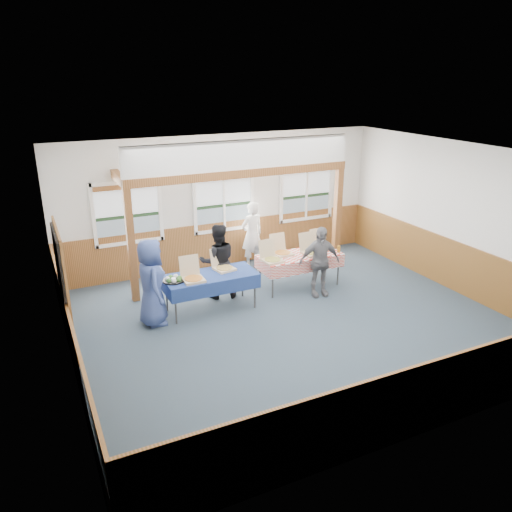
{
  "coord_description": "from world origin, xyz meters",
  "views": [
    {
      "loc": [
        -4.31,
        -7.45,
        4.52
      ],
      "look_at": [
        -0.31,
        1.0,
        1.08
      ],
      "focal_mm": 35.0,
      "sensor_mm": 36.0,
      "label": 1
    }
  ],
  "objects_px": {
    "man_blue": "(151,282)",
    "person_grey": "(319,262)",
    "woman_black": "(218,261)",
    "woman_white": "(252,235)",
    "table_right": "(300,257)",
    "table_left": "(210,277)"
  },
  "relations": [
    {
      "from": "woman_white",
      "to": "woman_black",
      "type": "xyz_separation_m",
      "value": [
        -1.39,
        -1.29,
        -0.02
      ]
    },
    {
      "from": "table_left",
      "to": "person_grey",
      "type": "xyz_separation_m",
      "value": [
        2.33,
        -0.32,
        0.07
      ]
    },
    {
      "from": "table_right",
      "to": "woman_white",
      "type": "bearing_deg",
      "value": 124.4
    },
    {
      "from": "person_grey",
      "to": "woman_white",
      "type": "bearing_deg",
      "value": 115.82
    },
    {
      "from": "table_left",
      "to": "woman_white",
      "type": "bearing_deg",
      "value": 54.58
    },
    {
      "from": "woman_white",
      "to": "man_blue",
      "type": "height_order",
      "value": "man_blue"
    },
    {
      "from": "person_grey",
      "to": "table_right",
      "type": "bearing_deg",
      "value": 113.73
    },
    {
      "from": "man_blue",
      "to": "person_grey",
      "type": "distance_m",
      "value": 3.54
    },
    {
      "from": "table_right",
      "to": "table_left",
      "type": "bearing_deg",
      "value": -154.89
    },
    {
      "from": "person_grey",
      "to": "man_blue",
      "type": "bearing_deg",
      "value": -173.38
    },
    {
      "from": "woman_white",
      "to": "person_grey",
      "type": "relative_size",
      "value": 1.07
    },
    {
      "from": "table_right",
      "to": "man_blue",
      "type": "xyz_separation_m",
      "value": [
        -3.4,
        -0.35,
        0.14
      ]
    },
    {
      "from": "table_left",
      "to": "person_grey",
      "type": "height_order",
      "value": "person_grey"
    },
    {
      "from": "table_right",
      "to": "man_blue",
      "type": "distance_m",
      "value": 3.42
    },
    {
      "from": "woman_white",
      "to": "woman_black",
      "type": "relative_size",
      "value": 1.02
    },
    {
      "from": "table_right",
      "to": "woman_white",
      "type": "distance_m",
      "value": 1.62
    },
    {
      "from": "woman_black",
      "to": "person_grey",
      "type": "height_order",
      "value": "woman_black"
    },
    {
      "from": "woman_black",
      "to": "person_grey",
      "type": "distance_m",
      "value": 2.15
    },
    {
      "from": "table_right",
      "to": "person_grey",
      "type": "xyz_separation_m",
      "value": [
        0.14,
        -0.59,
        0.07
      ]
    },
    {
      "from": "woman_black",
      "to": "table_left",
      "type": "bearing_deg",
      "value": 67.7
    },
    {
      "from": "man_blue",
      "to": "person_grey",
      "type": "bearing_deg",
      "value": -90.73
    },
    {
      "from": "person_grey",
      "to": "woman_black",
      "type": "bearing_deg",
      "value": 167.3
    }
  ]
}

